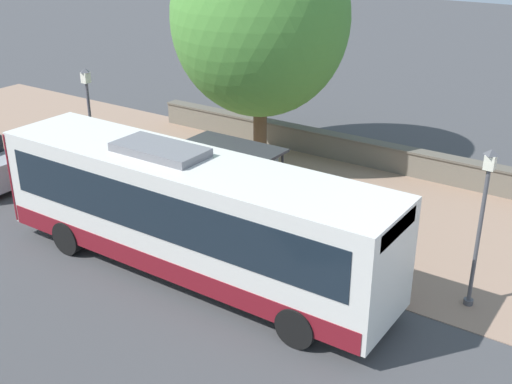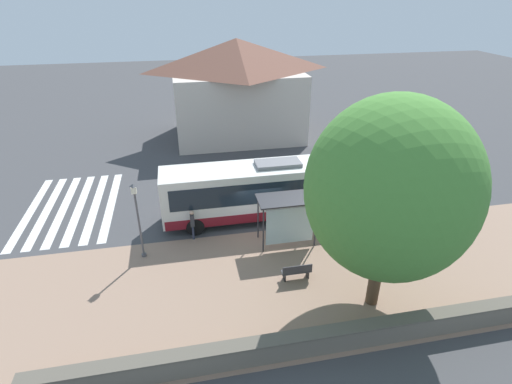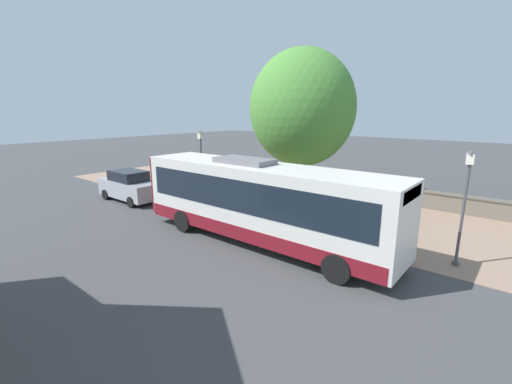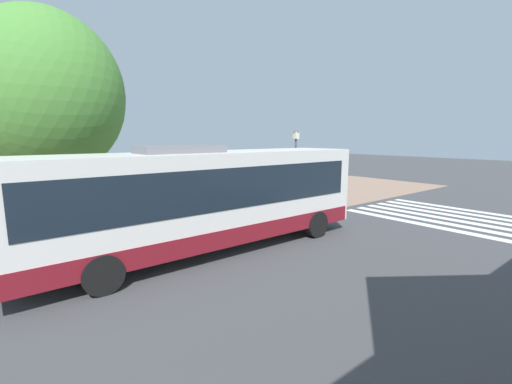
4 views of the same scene
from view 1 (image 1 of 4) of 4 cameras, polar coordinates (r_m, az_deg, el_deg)
The scene contains 10 objects.
ground_plane at distance 18.66m, azimuth -1.55°, elevation -5.47°, with size 120.00×120.00×0.00m, color #424244.
sidewalk_plaza at distance 22.06m, azimuth 5.29°, elevation -0.72°, with size 9.00×44.00×0.02m.
stone_wall at distance 25.25m, azimuth 9.87°, elevation 3.46°, with size 0.60×20.00×1.00m.
bus at distance 17.00m, azimuth -6.09°, elevation -1.78°, with size 2.61×11.59×3.50m.
bus_shelter at distance 19.38m, azimuth -1.95°, elevation 2.84°, with size 1.65×3.09×2.67m.
pedestrian at distance 16.49m, azimuth 8.97°, elevation -5.85°, with size 0.34×0.23×1.76m.
bench at distance 22.15m, azimuth 3.34°, elevation 0.75°, with size 0.40×1.42×0.88m.
street_lamp_near at distance 16.08m, azimuth 19.42°, elevation -2.06°, with size 0.28×0.28×4.16m.
street_lamp_far at distance 22.66m, azimuth -14.52°, elevation 6.23°, with size 0.28×0.28×4.35m.
shade_tree at distance 23.95m, azimuth 0.39°, elevation 15.19°, with size 6.52×6.52×9.15m.
Camera 1 is at (13.17, 9.59, 9.09)m, focal length 45.00 mm.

